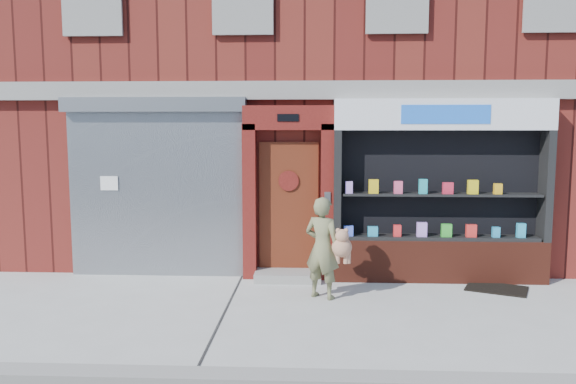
{
  "coord_description": "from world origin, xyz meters",
  "views": [
    {
      "loc": [
        -0.32,
        -7.44,
        2.55
      ],
      "look_at": [
        -0.72,
        1.0,
        1.57
      ],
      "focal_mm": 35.0,
      "sensor_mm": 36.0,
      "label": 1
    }
  ],
  "objects": [
    {
      "name": "building",
      "position": [
        -0.0,
        5.99,
        4.0
      ],
      "size": [
        12.0,
        8.16,
        8.0
      ],
      "color": "#5C1915",
      "rests_on": "ground"
    },
    {
      "name": "doormat",
      "position": [
        2.57,
        1.33,
        0.01
      ],
      "size": [
        1.08,
        0.94,
        0.02
      ],
      "primitive_type": "cube",
      "rotation": [
        0.0,
        0.0,
        -0.41
      ],
      "color": "black",
      "rests_on": "ground"
    },
    {
      "name": "ground",
      "position": [
        0.0,
        0.0,
        0.0
      ],
      "size": [
        80.0,
        80.0,
        0.0
      ],
      "primitive_type": "plane",
      "color": "#9E9E99",
      "rests_on": "ground"
    },
    {
      "name": "curb",
      "position": [
        0.0,
        -2.15,
        0.06
      ],
      "size": [
        60.0,
        0.3,
        0.12
      ],
      "primitive_type": "cube",
      "color": "gray",
      "rests_on": "ground"
    },
    {
      "name": "shutter_bay",
      "position": [
        -3.0,
        1.93,
        1.72
      ],
      "size": [
        3.1,
        0.3,
        3.04
      ],
      "color": "gray",
      "rests_on": "ground"
    },
    {
      "name": "pharmacy_bay",
      "position": [
        1.75,
        1.81,
        1.37
      ],
      "size": [
        3.5,
        0.41,
        3.0
      ],
      "color": "#5C2215",
      "rests_on": "ground"
    },
    {
      "name": "woman",
      "position": [
        -0.16,
        0.76,
        0.77
      ],
      "size": [
        0.77,
        0.58,
        1.53
      ],
      "color": "#6B6B47",
      "rests_on": "ground"
    },
    {
      "name": "red_door_bay",
      "position": [
        -0.75,
        1.86,
        1.46
      ],
      "size": [
        1.52,
        0.58,
        2.9
      ],
      "color": "#4C100D",
      "rests_on": "ground"
    }
  ]
}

